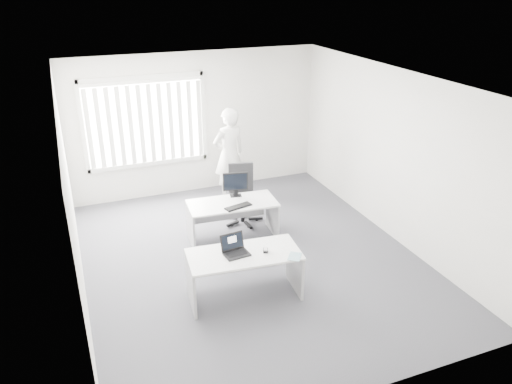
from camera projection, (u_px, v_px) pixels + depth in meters
name	position (u px, v px, depth m)	size (l,w,h in m)	color
ground	(251.00, 259.00, 7.87)	(6.00, 6.00, 0.00)	#585961
wall_back	(196.00, 124.00, 9.86)	(5.00, 0.02, 2.80)	silver
wall_front	(363.00, 287.00, 4.76)	(5.00, 0.02, 2.80)	silver
wall_left	(71.00, 203.00, 6.47)	(0.02, 6.00, 2.80)	silver
wall_right	(393.00, 156.00, 8.15)	(0.02, 6.00, 2.80)	silver
ceiling	(250.00, 81.00, 6.74)	(5.00, 6.00, 0.02)	silver
window	(145.00, 122.00, 9.43)	(2.32, 0.06, 1.76)	silver
blinds	(146.00, 124.00, 9.39)	(2.20, 0.10, 1.50)	white
desk_near	(244.00, 266.00, 6.77)	(1.57, 0.85, 0.69)	white
desk_far	(232.00, 213.00, 8.30)	(1.50, 0.79, 0.66)	white
office_chair	(242.00, 204.00, 8.97)	(0.72, 0.72, 1.05)	black
person	(229.00, 154.00, 9.63)	(0.67, 0.44, 1.84)	white
laptop	(237.00, 247.00, 6.60)	(0.33, 0.29, 0.26)	black
paper_sheet	(270.00, 251.00, 6.76)	(0.31, 0.22, 0.00)	silver
mouse	(266.00, 250.00, 6.72)	(0.06, 0.11, 0.05)	silver
booklet	(295.00, 257.00, 6.61)	(0.16, 0.22, 0.01)	white
keyboard	(238.00, 207.00, 8.06)	(0.45, 0.15, 0.02)	black
monitor	(235.00, 184.00, 8.38)	(0.42, 0.13, 0.42)	black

